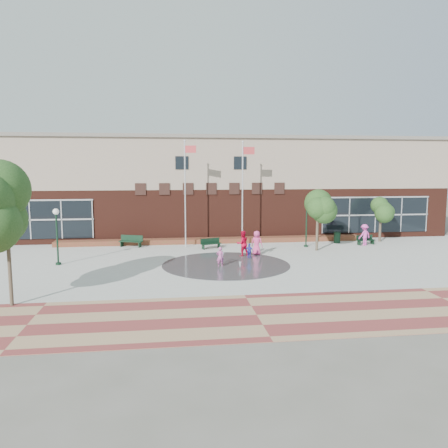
{
  "coord_description": "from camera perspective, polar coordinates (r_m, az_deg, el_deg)",
  "views": [
    {
      "loc": [
        -3.76,
        -24.92,
        6.33
      ],
      "look_at": [
        0.0,
        4.0,
        2.6
      ],
      "focal_mm": 35.0,
      "sensor_mm": 36.0,
      "label": 1
    }
  ],
  "objects": [
    {
      "name": "plaza_concrete",
      "position": [
        29.84,
        0.0,
        -4.95
      ],
      "size": [
        46.0,
        18.0,
        0.01
      ],
      "primitive_type": "cube",
      "color": "#A8A8A0",
      "rests_on": "ground"
    },
    {
      "name": "flower_bed",
      "position": [
        37.25,
        -1.51,
        -2.5
      ],
      "size": [
        26.0,
        1.2,
        0.4
      ],
      "primitive_type": "cube",
      "color": "maroon",
      "rests_on": "ground"
    },
    {
      "name": "bench_left",
      "position": [
        36.05,
        -12.06,
        -2.49
      ],
      "size": [
        1.96,
        1.16,
        0.96
      ],
      "rotation": [
        0.0,
        0.0,
        -0.36
      ],
      "color": "black",
      "rests_on": "ground"
    },
    {
      "name": "lamp_left",
      "position": [
        30.49,
        -21.0,
        -0.75
      ],
      "size": [
        0.4,
        0.4,
        3.74
      ],
      "color": "black",
      "rests_on": "ground"
    },
    {
      "name": "library_building",
      "position": [
        42.6,
        -2.35,
        5.01
      ],
      "size": [
        44.4,
        10.4,
        9.2
      ],
      "color": "#481F16",
      "rests_on": "ground"
    },
    {
      "name": "child_blue",
      "position": [
        30.81,
        3.35,
        -3.55
      ],
      "size": [
        0.66,
        0.61,
        1.08
      ],
      "primitive_type": "imported",
      "rotation": [
        0.0,
        0.0,
        2.46
      ],
      "color": "#2F2EB4",
      "rests_on": "ground"
    },
    {
      "name": "flagpole_left",
      "position": [
        34.88,
        -5.03,
        4.7
      ],
      "size": [
        0.97,
        0.37,
        8.57
      ],
      "rotation": [
        0.0,
        0.0,
        -0.3
      ],
      "color": "silver",
      "rests_on": "ground"
    },
    {
      "name": "child_splash",
      "position": [
        28.22,
        -0.51,
        -4.31
      ],
      "size": [
        0.49,
        0.33,
        1.31
      ],
      "primitive_type": "imported",
      "rotation": [
        0.0,
        0.0,
        3.12
      ],
      "color": "#BF5196",
      "rests_on": "ground"
    },
    {
      "name": "ground",
      "position": [
        25.98,
        1.14,
        -6.81
      ],
      "size": [
        120.0,
        120.0,
        0.0
      ],
      "primitive_type": "plane",
      "color": "#666056",
      "rests_on": "ground"
    },
    {
      "name": "flagpole_right",
      "position": [
        35.39,
        2.51,
        4.74
      ],
      "size": [
        1.05,
        0.17,
        8.52
      ],
      "rotation": [
        0.0,
        0.0,
        -0.01
      ],
      "color": "silver",
      "rests_on": "ground"
    },
    {
      "name": "tree_small_right",
      "position": [
        39.87,
        19.81,
        1.8
      ],
      "size": [
        2.26,
        2.26,
        3.86
      ],
      "color": "#413629",
      "rests_on": "ground"
    },
    {
      "name": "bench_mid",
      "position": [
        34.54,
        -1.71,
        -2.82
      ],
      "size": [
        1.71,
        0.98,
        0.83
      ],
      "rotation": [
        0.0,
        0.0,
        0.34
      ],
      "color": "black",
      "rests_on": "ground"
    },
    {
      "name": "adult_pink",
      "position": [
        32.12,
        4.29,
        -2.48
      ],
      "size": [
        1.04,
        0.95,
        1.79
      ],
      "primitive_type": "imported",
      "rotation": [
        0.0,
        0.0,
        2.57
      ],
      "color": "#DE3E7F",
      "rests_on": "ground"
    },
    {
      "name": "person_bench",
      "position": [
        37.7,
        17.87,
        -1.37
      ],
      "size": [
        1.3,
        1.02,
        1.77
      ],
      "primitive_type": "imported",
      "rotation": [
        0.0,
        0.0,
        3.5
      ],
      "color": "#DF46B0",
      "rests_on": "ground"
    },
    {
      "name": "trash_can",
      "position": [
        38.34,
        14.54,
        -1.71
      ],
      "size": [
        0.59,
        0.59,
        0.97
      ],
      "color": "black",
      "rests_on": "ground"
    },
    {
      "name": "paver_band",
      "position": [
        19.37,
        4.29,
        -11.79
      ],
      "size": [
        46.0,
        6.0,
        0.01
      ],
      "primitive_type": "cube",
      "color": "brown",
      "rests_on": "ground"
    },
    {
      "name": "splash_pad",
      "position": [
        28.87,
        0.26,
        -5.37
      ],
      "size": [
        8.4,
        8.4,
        0.01
      ],
      "primitive_type": "cylinder",
      "color": "#383A3D",
      "rests_on": "ground"
    },
    {
      "name": "bench_right",
      "position": [
        38.17,
        18.0,
        -2.22
      ],
      "size": [
        1.66,
        0.78,
        0.8
      ],
      "rotation": [
        0.0,
        0.0,
        0.22
      ],
      "color": "black",
      "rests_on": "ground"
    },
    {
      "name": "lamp_right",
      "position": [
        35.67,
        10.73,
        0.53
      ],
      "size": [
        0.38,
        0.38,
        3.56
      ],
      "color": "black",
      "rests_on": "ground"
    },
    {
      "name": "water_jet_b",
      "position": [
        27.77,
        2.12,
        -5.89
      ],
      "size": [
        0.19,
        0.19,
        0.43
      ],
      "primitive_type": "cone",
      "rotation": [
        3.14,
        0.0,
        0.0
      ],
      "color": "white",
      "rests_on": "ground"
    },
    {
      "name": "tree_mid",
      "position": [
        34.1,
        12.16,
        2.34
      ],
      "size": [
        2.84,
        2.84,
        4.79
      ],
      "color": "#413629",
      "rests_on": "ground"
    },
    {
      "name": "water_jet_a",
      "position": [
        29.2,
        -0.32,
        -5.23
      ],
      "size": [
        0.39,
        0.39,
        0.76
      ],
      "primitive_type": "cone",
      "rotation": [
        3.14,
        0.0,
        0.0
      ],
      "color": "white",
      "rests_on": "ground"
    },
    {
      "name": "adult_red",
      "position": [
        31.56,
        2.44,
        -2.57
      ],
      "size": [
        1.04,
        0.89,
        1.86
      ],
      "primitive_type": "imported",
      "rotation": [
        0.0,
        0.0,
        3.37
      ],
      "color": "red",
      "rests_on": "ground"
    },
    {
      "name": "tree_big_left",
      "position": [
        21.98,
        -26.6,
        1.92
      ],
      "size": [
        4.0,
        4.0,
        6.39
      ],
      "color": "#413629",
      "rests_on": "ground"
    }
  ]
}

